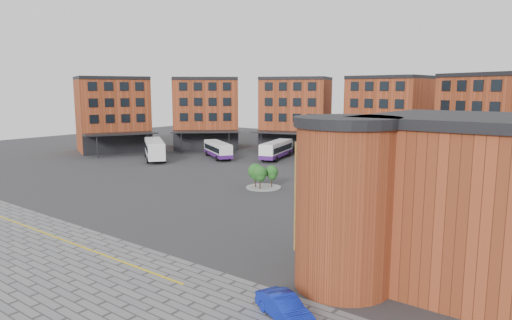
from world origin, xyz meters
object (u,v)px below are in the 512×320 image
Objects in this scene: bus_e at (426,169)px; bus_f at (445,174)px; tree_island at (261,174)px; bus_c at (276,149)px; bus_b at (218,149)px; blue_car at (284,307)px; bus_a at (155,148)px; bus_d at (375,157)px.

bus_f is (3.00, -2.02, -0.04)m from bus_e.
bus_c is (-12.37, 20.97, -0.10)m from tree_island.
bus_b is 10.48m from bus_c.
tree_island is 0.39× the size of bus_c.
blue_car is at bearing -51.04° from tree_island.
bus_a reaches higher than blue_car.
bus_b is at bearing 144.09° from tree_island.
bus_c is 31.01m from bus_f.
bus_f is at bearing -24.86° from bus_e.
bus_e is (36.16, 1.02, 0.20)m from bus_b.
bus_f is at bearing -10.15° from bus_d.
blue_car is at bearing -70.33° from bus_c.
blue_car is at bearing -73.32° from bus_e.
bus_f is (30.30, -6.60, 0.04)m from bus_c.
bus_b is at bearing -163.43° from bus_c.
bus_c is at bearing 120.54° from tree_island.
bus_e reaches higher than bus_c.
bus_a reaches higher than tree_island.
bus_b is 0.91× the size of bus_d.
bus_e is (9.85, -6.65, 0.11)m from bus_d.
bus_a reaches higher than bus_d.
bus_c reaches higher than blue_car.
bus_d is 50.75m from blue_car.
bus_e reaches higher than blue_car.
tree_island reaches higher than bus_d.
bus_a is at bearing 80.35° from blue_car.
bus_b is 0.87× the size of bus_f.
bus_a is 1.14× the size of bus_b.
blue_car is (41.70, -40.68, -0.89)m from bus_b.
bus_f is (17.93, 14.37, -0.06)m from tree_island.
bus_f is (12.85, -8.67, 0.06)m from bus_d.
tree_island reaches higher than bus_b.
bus_b is at bearing -139.88° from bus_d.
bus_d is 11.89m from bus_e.
bus_d is (33.77, 15.78, -0.38)m from bus_a.
bus_f is 39.77m from blue_car.
bus_d is 2.69× the size of blue_car.
bus_b is at bearing -169.28° from bus_e.
bus_a is 0.96× the size of bus_e.
tree_island is 29.60m from bus_a.
bus_d is (17.45, 2.08, -0.02)m from bus_c.
bus_f is at bearing -60.24° from bus_b.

